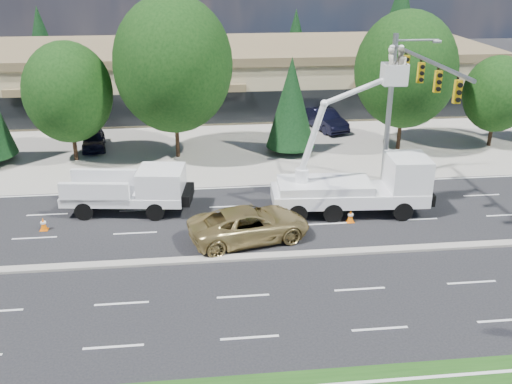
{
  "coord_description": "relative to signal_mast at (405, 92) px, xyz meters",
  "views": [
    {
      "loc": [
        -1.66,
        -23.41,
        13.26
      ],
      "look_at": [
        1.14,
        2.28,
        2.4
      ],
      "focal_mm": 40.0,
      "sensor_mm": 36.0,
      "label": 1
    }
  ],
  "objects": [
    {
      "name": "road_median",
      "position": [
        -10.03,
        -7.04,
        -6.0
      ],
      "size": [
        120.0,
        0.55,
        0.12
      ],
      "primitive_type": "cube",
      "color": "gray",
      "rests_on": "ground"
    },
    {
      "name": "traffic_cone_c",
      "position": [
        -8.81,
        -3.29,
        -5.72
      ],
      "size": [
        0.4,
        0.4,
        0.7
      ],
      "color": "orange",
      "rests_on": "ground"
    },
    {
      "name": "traffic_cone_b",
      "position": [
        -11.3,
        -3.9,
        -5.72
      ],
      "size": [
        0.4,
        0.4,
        0.7
      ],
      "color": "orange",
      "rests_on": "ground"
    },
    {
      "name": "tree_back_d",
      "position": [
        11.97,
        34.96,
        0.01
      ],
      "size": [
        5.73,
        5.73,
        11.3
      ],
      "color": "#332114",
      "rests_on": "ground"
    },
    {
      "name": "tree_front_e",
      "position": [
        -5.03,
        7.96,
        -2.39
      ],
      "size": [
        3.46,
        3.46,
        6.83
      ],
      "color": "#332114",
      "rests_on": "ground"
    },
    {
      "name": "tree_front_f",
      "position": [
        2.97,
        7.96,
        -0.29
      ],
      "size": [
        7.09,
        7.09,
        9.84
      ],
      "color": "#332114",
      "rests_on": "ground"
    },
    {
      "name": "tree_front_g",
      "position": [
        9.97,
        7.96,
        -2.17
      ],
      "size": [
        4.79,
        4.79,
        6.64
      ],
      "color": "#332114",
      "rests_on": "ground"
    },
    {
      "name": "tree_back_b",
      "position": [
        -14.03,
        34.96,
        0.48
      ],
      "size": [
        6.18,
        6.18,
        12.18
      ],
      "color": "#332114",
      "rests_on": "ground"
    },
    {
      "name": "ground",
      "position": [
        -10.03,
        -7.04,
        -6.06
      ],
      "size": [
        140.0,
        140.0,
        0.0
      ],
      "primitive_type": "plane",
      "color": "black",
      "rests_on": "ground"
    },
    {
      "name": "utility_pickup",
      "position": [
        -15.28,
        -1.1,
        -5.02
      ],
      "size": [
        6.83,
        3.22,
        2.52
      ],
      "rotation": [
        0.0,
        0.0,
        -0.13
      ],
      "color": "white",
      "rests_on": "ground"
    },
    {
      "name": "minivan",
      "position": [
        -9.25,
        -5.15,
        -5.22
      ],
      "size": [
        6.52,
        4.14,
        1.68
      ],
      "primitive_type": "imported",
      "rotation": [
        0.0,
        0.0,
        1.81
      ],
      "color": "#9F884D",
      "rests_on": "ground"
    },
    {
      "name": "tree_back_a",
      "position": [
        -28.03,
        34.96,
        -1.69
      ],
      "size": [
        4.13,
        4.13,
        8.15
      ],
      "color": "#332114",
      "rests_on": "ground"
    },
    {
      "name": "parked_car_east",
      "position": [
        -1.32,
        13.48,
        -5.23
      ],
      "size": [
        3.28,
        5.34,
        1.66
      ],
      "primitive_type": "imported",
      "rotation": [
        0.0,
        0.0,
        0.33
      ],
      "color": "black",
      "rests_on": "ground"
    },
    {
      "name": "parked_car_west",
      "position": [
        -19.2,
        10.44,
        -5.36
      ],
      "size": [
        2.21,
        4.3,
        1.4
      ],
      "primitive_type": "imported",
      "rotation": [
        0.0,
        0.0,
        0.14
      ],
      "color": "black",
      "rests_on": "ground"
    },
    {
      "name": "strip_mall",
      "position": [
        -10.03,
        22.93,
        -3.23
      ],
      "size": [
        50.4,
        15.4,
        5.5
      ],
      "color": "tan",
      "rests_on": "ground"
    },
    {
      "name": "tree_back_c",
      "position": [
        -0.03,
        34.96,
        -2.01
      ],
      "size": [
        3.83,
        3.83,
        7.55
      ],
      "color": "#332114",
      "rests_on": "ground"
    },
    {
      "name": "traffic_cone_d",
      "position": [
        -3.71,
        -3.72,
        -5.72
      ],
      "size": [
        0.4,
        0.4,
        0.7
      ],
      "color": "orange",
      "rests_on": "ground"
    },
    {
      "name": "bucket_truck",
      "position": [
        -2.85,
        -2.56,
        -4.12
      ],
      "size": [
        8.5,
        3.1,
        9.07
      ],
      "rotation": [
        0.0,
        0.0,
        -0.06
      ],
      "color": "white",
      "rests_on": "ground"
    },
    {
      "name": "tree_front_c",
      "position": [
        -20.03,
        7.96,
        -1.31
      ],
      "size": [
        5.85,
        5.85,
        8.11
      ],
      "color": "#332114",
      "rests_on": "ground"
    },
    {
      "name": "traffic_cone_a",
      "position": [
        -19.75,
        -2.95,
        -5.72
      ],
      "size": [
        0.4,
        0.4,
        0.7
      ],
      "color": "orange",
      "rests_on": "ground"
    },
    {
      "name": "signal_mast",
      "position": [
        0.0,
        0.0,
        0.0
      ],
      "size": [
        2.76,
        10.16,
        9.0
      ],
      "color": "gray",
      "rests_on": "ground"
    },
    {
      "name": "tree_front_d",
      "position": [
        -13.03,
        7.96,
        0.38
      ],
      "size": [
        7.93,
        7.93,
        11.0
      ],
      "color": "#332114",
      "rests_on": "ground"
    },
    {
      "name": "concrete_apron",
      "position": [
        -10.03,
        12.96,
        -6.05
      ],
      "size": [
        140.0,
        22.0,
        0.01
      ],
      "primitive_type": "cube",
      "color": "gray",
      "rests_on": "ground"
    }
  ]
}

